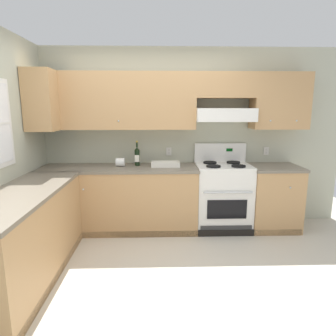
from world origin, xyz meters
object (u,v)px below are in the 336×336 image
stove (222,196)px  bowl (165,165)px  paper_towel_roll (120,162)px  wine_bottle (137,156)px

stove → bowl: bearing=179.4°
stove → bowl: (-0.81, 0.01, 0.45)m
paper_towel_roll → stove: bearing=-1.5°
wine_bottle → bowl: size_ratio=0.89×
stove → wine_bottle: bearing=175.9°
wine_bottle → paper_towel_roll: wine_bottle is taller
stove → wine_bottle: wine_bottle is taller
stove → bowl: stove is taller
wine_bottle → paper_towel_roll: size_ratio=2.85×
stove → paper_towel_roll: stove is taller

